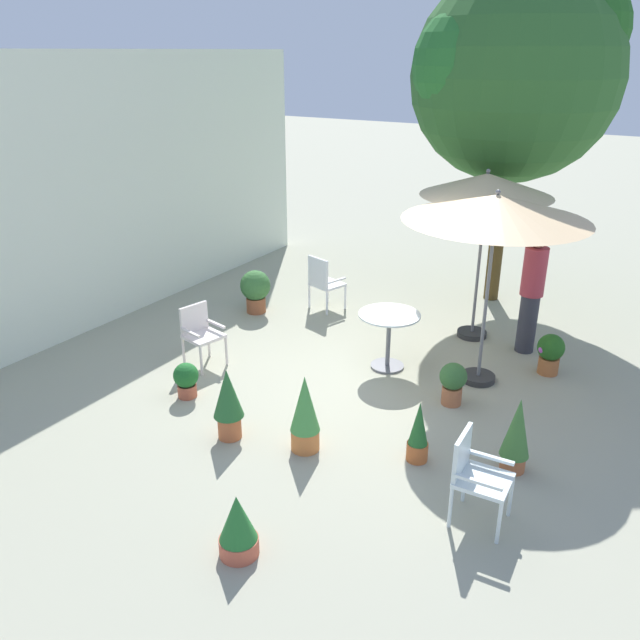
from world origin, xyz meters
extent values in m
plane|color=#9E9D85|center=(0.00, 0.00, 0.00)|extent=(60.00, 60.00, 0.00)
cube|color=white|center=(0.00, 4.46, 2.00)|extent=(9.66, 0.30, 4.01)
cylinder|color=#4C3B1B|center=(3.94, -0.55, 1.25)|extent=(0.24, 0.24, 2.51)
sphere|color=#2D5F29|center=(3.94, -0.55, 3.63)|extent=(3.20, 3.20, 3.20)
sphere|color=#2F6832|center=(4.74, -0.23, 3.31)|extent=(1.92, 1.92, 1.92)
sphere|color=#266B2B|center=(3.30, -0.07, 3.79)|extent=(1.76, 1.76, 1.76)
sphere|color=#21581F|center=(4.10, -1.26, 4.26)|extent=(1.60, 1.60, 1.60)
cylinder|color=#2D2D2D|center=(0.91, -1.33, 0.04)|extent=(0.44, 0.44, 0.08)
cylinder|color=slate|center=(0.91, -1.33, 1.22)|extent=(0.04, 0.04, 2.44)
cone|color=#E5BE8B|center=(0.91, -1.33, 2.29)|extent=(2.22, 2.22, 0.30)
sphere|color=slate|center=(0.91, -1.33, 2.47)|extent=(0.06, 0.06, 0.06)
cylinder|color=#2D2D2D|center=(2.23, -0.79, 0.04)|extent=(0.44, 0.44, 0.08)
cylinder|color=slate|center=(2.23, -0.79, 1.22)|extent=(0.04, 0.04, 2.44)
cone|color=beige|center=(2.23, -0.79, 2.28)|extent=(1.83, 1.83, 0.31)
sphere|color=slate|center=(2.23, -0.79, 2.47)|extent=(0.06, 0.06, 0.06)
cylinder|color=silver|center=(0.64, -0.15, 0.77)|extent=(0.82, 0.82, 0.02)
cylinder|color=slate|center=(0.64, -0.15, 0.38)|extent=(0.06, 0.06, 0.76)
cylinder|color=slate|center=(0.64, -0.15, 0.01)|extent=(0.45, 0.45, 0.03)
cube|color=white|center=(2.07, 1.66, 0.42)|extent=(0.57, 0.58, 0.04)
cube|color=white|center=(1.88, 1.72, 0.68)|extent=(0.17, 0.44, 0.47)
cube|color=white|center=(2.01, 1.45, 0.54)|extent=(0.39, 0.16, 0.03)
cube|color=white|center=(2.14, 1.86, 0.54)|extent=(0.39, 0.16, 0.03)
cylinder|color=white|center=(2.20, 1.39, 0.20)|extent=(0.04, 0.04, 0.40)
cylinder|color=white|center=(2.33, 1.80, 0.20)|extent=(0.04, 0.04, 0.40)
cylinder|color=white|center=(1.81, 1.51, 0.20)|extent=(0.04, 0.04, 0.40)
cylinder|color=white|center=(1.94, 1.93, 0.20)|extent=(0.04, 0.04, 0.40)
cube|color=silver|center=(-1.73, -2.22, 0.45)|extent=(0.47, 0.49, 0.04)
cube|color=silver|center=(-1.74, -2.00, 0.67)|extent=(0.43, 0.06, 0.41)
cube|color=silver|center=(-1.93, -2.23, 0.57)|extent=(0.06, 0.43, 0.03)
cube|color=silver|center=(-1.52, -2.21, 0.57)|extent=(0.06, 0.43, 0.03)
cylinder|color=silver|center=(-1.92, -2.44, 0.21)|extent=(0.04, 0.04, 0.43)
cylinder|color=silver|center=(-1.51, -2.43, 0.21)|extent=(0.04, 0.04, 0.43)
cylinder|color=silver|center=(-1.94, -2.01, 0.21)|extent=(0.04, 0.04, 0.43)
cylinder|color=silver|center=(-1.53, -1.99, 0.21)|extent=(0.04, 0.04, 0.43)
cube|color=silver|center=(-0.61, 2.00, 0.44)|extent=(0.54, 0.52, 0.04)
cube|color=silver|center=(-0.57, 2.19, 0.65)|extent=(0.43, 0.13, 0.38)
cube|color=silver|center=(-0.82, 2.04, 0.56)|extent=(0.12, 0.39, 0.03)
cube|color=silver|center=(-0.41, 1.95, 0.56)|extent=(0.12, 0.39, 0.03)
cylinder|color=silver|center=(-0.86, 1.85, 0.21)|extent=(0.04, 0.04, 0.42)
cylinder|color=silver|center=(-0.45, 1.76, 0.21)|extent=(0.04, 0.04, 0.42)
cylinder|color=silver|center=(-0.78, 2.23, 0.21)|extent=(0.04, 0.04, 0.42)
cylinder|color=silver|center=(-0.37, 2.14, 0.21)|extent=(0.04, 0.04, 0.42)
cylinder|color=#CB7239|center=(-1.58, -0.24, 0.12)|extent=(0.31, 0.31, 0.24)
cylinder|color=#382819|center=(-1.58, -0.24, 0.23)|extent=(0.27, 0.27, 0.02)
cone|color=#489646|center=(-1.58, -0.24, 0.56)|extent=(0.32, 0.32, 0.64)
cylinder|color=#BB5840|center=(-3.20, -0.59, 0.08)|extent=(0.34, 0.34, 0.16)
cylinder|color=#382819|center=(-3.20, -0.59, 0.15)|extent=(0.30, 0.30, 0.02)
cone|color=#27702F|center=(-3.20, -0.59, 0.38)|extent=(0.33, 0.33, 0.44)
cylinder|color=#AE623E|center=(0.16, -1.24, 0.12)|extent=(0.24, 0.24, 0.23)
cylinder|color=#382819|center=(0.16, -1.24, 0.22)|extent=(0.22, 0.22, 0.02)
sphere|color=#34632F|center=(0.16, -1.24, 0.37)|extent=(0.33, 0.33, 0.33)
cylinder|color=#AD5F3A|center=(-0.79, -2.26, 0.09)|extent=(0.25, 0.25, 0.18)
cylinder|color=#382819|center=(-0.79, -2.26, 0.17)|extent=(0.22, 0.22, 0.02)
cone|color=#3F7334|center=(-0.79, -2.26, 0.51)|extent=(0.30, 0.30, 0.65)
cylinder|color=#B85E37|center=(-1.82, 0.61, 0.14)|extent=(0.26, 0.26, 0.28)
cylinder|color=#382819|center=(-1.82, 0.61, 0.27)|extent=(0.23, 0.23, 0.02)
cone|color=#296430|center=(-1.82, 0.61, 0.56)|extent=(0.34, 0.34, 0.57)
cylinder|color=#AD6032|center=(1.59, -2.06, 0.11)|extent=(0.27, 0.27, 0.23)
cylinder|color=#382819|center=(1.59, -2.06, 0.22)|extent=(0.23, 0.23, 0.02)
sphere|color=#235A1C|center=(1.59, -2.06, 0.38)|extent=(0.36, 0.36, 0.36)
sphere|color=#AF4CB1|center=(1.48, -2.12, 0.40)|extent=(0.10, 0.10, 0.10)
sphere|color=#AF4CB1|center=(1.67, -1.97, 0.34)|extent=(0.09, 0.09, 0.09)
sphere|color=#AF4CB1|center=(1.69, -2.05, 0.40)|extent=(0.10, 0.10, 0.10)
sphere|color=#AF4CB1|center=(1.48, -1.98, 0.37)|extent=(0.10, 0.10, 0.10)
cylinder|color=#BC5E2E|center=(-1.14, -1.35, 0.10)|extent=(0.23, 0.23, 0.20)
cylinder|color=#382819|center=(-1.14, -1.35, 0.19)|extent=(0.20, 0.20, 0.02)
cone|color=#246129|center=(-1.14, -1.35, 0.45)|extent=(0.21, 0.21, 0.49)
cylinder|color=#AE543B|center=(-1.38, 1.63, 0.08)|extent=(0.24, 0.24, 0.16)
cylinder|color=#382819|center=(-1.38, 1.63, 0.15)|extent=(0.21, 0.21, 0.02)
sphere|color=#1C5F24|center=(-1.38, 1.63, 0.30)|extent=(0.31, 0.31, 0.31)
cylinder|color=brown|center=(1.32, 2.57, 0.13)|extent=(0.32, 0.32, 0.25)
cylinder|color=#382819|center=(1.32, 2.57, 0.24)|extent=(0.28, 0.28, 0.02)
sphere|color=#366A32|center=(1.32, 2.57, 0.46)|extent=(0.50, 0.50, 0.50)
cylinder|color=#33333D|center=(2.13, -1.60, 0.43)|extent=(0.26, 0.26, 0.86)
cylinder|color=#AA3340|center=(2.13, -1.60, 1.20)|extent=(0.34, 0.34, 0.68)
sphere|color=tan|center=(2.13, -1.60, 1.65)|extent=(0.23, 0.23, 0.23)
camera|label=1|loc=(-6.49, -3.40, 3.99)|focal=35.86mm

